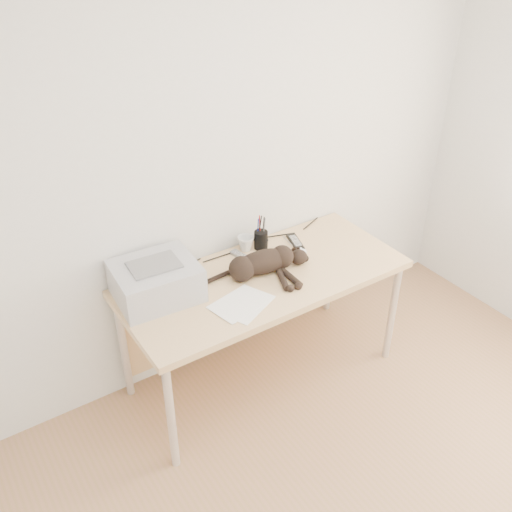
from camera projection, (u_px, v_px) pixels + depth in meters
wall_back at (228, 159)px, 3.09m from camera, size 3.50×0.00×3.50m
desk at (255, 287)px, 3.28m from camera, size 1.60×0.70×0.74m
printer at (156, 281)px, 2.94m from camera, size 0.44×0.38×0.20m
papers at (242, 304)px, 2.92m from camera, size 0.36×0.30×0.01m
cat at (261, 264)px, 3.12m from camera, size 0.63×0.35×0.15m
mug at (246, 243)px, 3.34m from camera, size 0.13×0.13×0.09m
pen_cup at (261, 240)px, 3.35m from camera, size 0.08×0.08×0.21m
remote_grey at (242, 257)px, 3.29m from camera, size 0.07×0.17×0.02m
remote_black at (295, 242)px, 3.42m from camera, size 0.11×0.20×0.02m
mouse at (301, 249)px, 3.34m from camera, size 0.08×0.12×0.03m
cable_tangle at (235, 250)px, 3.36m from camera, size 1.36×0.07×0.01m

